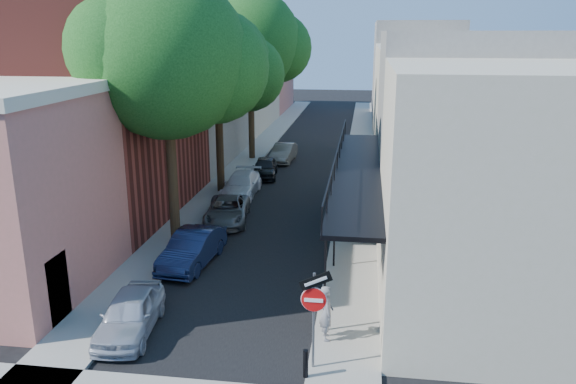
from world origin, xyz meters
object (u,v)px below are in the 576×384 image
(parked_car_d, at_px, (241,185))
(pedestrian, at_px, (327,313))
(parked_car_c, at_px, (227,210))
(oak_mid, at_px, (225,68))
(oak_far, at_px, (257,43))
(bollard, at_px, (306,364))
(parked_car_a, at_px, (130,314))
(parked_car_b, at_px, (192,249))
(parked_car_f, at_px, (284,153))
(parked_car_e, at_px, (265,168))
(sign_post, at_px, (314,304))
(oak_near, at_px, (178,59))

(parked_car_d, relative_size, pedestrian, 2.59)
(parked_car_c, bearing_deg, oak_mid, 95.81)
(oak_far, height_order, parked_car_c, oak_far)
(bollard, height_order, pedestrian, pedestrian)
(parked_car_a, xyz_separation_m, parked_car_c, (0.42, 10.69, -0.05))
(parked_car_b, height_order, parked_car_f, parked_car_b)
(parked_car_d, relative_size, parked_car_e, 1.19)
(oak_mid, relative_size, oak_far, 0.86)
(parked_car_a, relative_size, pedestrian, 2.22)
(parked_car_d, bearing_deg, pedestrian, -68.39)
(sign_post, bearing_deg, parked_car_f, 100.10)
(sign_post, bearing_deg, oak_far, 103.91)
(parked_car_a, distance_m, parked_car_d, 15.32)
(oak_near, distance_m, oak_far, 17.01)
(parked_car_c, relative_size, parked_car_d, 0.97)
(sign_post, height_order, parked_car_a, sign_post)
(parked_car_d, height_order, parked_car_e, parked_car_d)
(parked_car_a, xyz_separation_m, parked_car_b, (0.31, 5.37, 0.04))
(parked_car_a, distance_m, parked_car_b, 5.38)
(parked_car_e, bearing_deg, sign_post, -82.45)
(oak_near, xyz_separation_m, pedestrian, (6.77, -7.73, -6.91))
(parked_car_c, distance_m, parked_car_d, 4.64)
(bollard, distance_m, oak_mid, 19.96)
(parked_car_b, height_order, parked_car_c, parked_car_b)
(parked_car_a, distance_m, parked_car_e, 19.67)
(bollard, distance_m, oak_far, 28.58)
(parked_car_f, bearing_deg, parked_car_b, -89.73)
(bollard, xyz_separation_m, oak_far, (-6.35, 26.77, 7.74))
(oak_mid, relative_size, parked_car_c, 2.40)
(parked_car_d, xyz_separation_m, parked_car_e, (0.58, 4.35, -0.01))
(parked_car_b, relative_size, parked_car_d, 0.94)
(pedestrian, bearing_deg, sign_post, 159.29)
(oak_mid, relative_size, parked_car_a, 2.71)
(parked_car_d, bearing_deg, bollard, -71.95)
(sign_post, xyz_separation_m, parked_car_e, (-5.08, 20.94, -1.41))
(oak_far, distance_m, parked_car_d, 12.37)
(bollard, xyz_separation_m, pedestrian, (0.40, 2.03, 0.45))
(oak_far, bearing_deg, parked_car_a, -88.27)
(bollard, height_order, oak_mid, oak_mid)
(oak_near, distance_m, parked_car_c, 7.85)
(parked_car_a, xyz_separation_m, parked_car_d, (0.10, 15.32, -0.00))
(parked_car_b, distance_m, parked_car_d, 9.95)
(sign_post, bearing_deg, oak_mid, 110.86)
(oak_far, bearing_deg, parked_car_d, -84.98)
(pedestrian, bearing_deg, parked_car_e, 3.48)
(parked_car_b, distance_m, parked_car_f, 18.96)
(oak_far, height_order, parked_car_b, oak_far)
(sign_post, distance_m, pedestrian, 1.90)
(oak_mid, height_order, oak_far, oak_far)
(bollard, distance_m, parked_car_b, 8.87)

